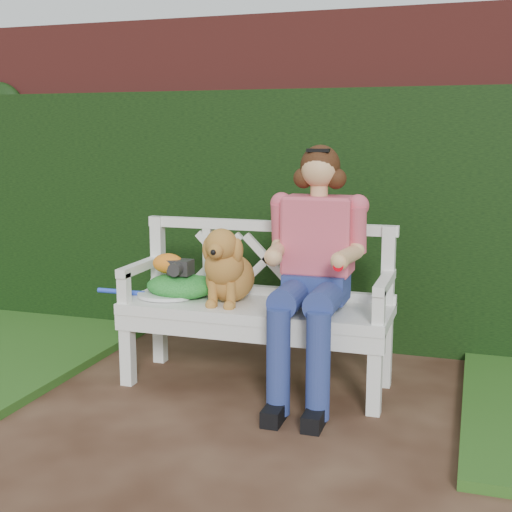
% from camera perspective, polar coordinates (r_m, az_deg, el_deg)
% --- Properties ---
extents(ground, '(60.00, 60.00, 0.00)m').
position_cam_1_polar(ground, '(3.30, -3.77, -15.31)').
color(ground, black).
extents(brick_wall, '(10.00, 0.30, 2.20)m').
position_cam_1_polar(brick_wall, '(4.80, 4.48, 6.36)').
color(brick_wall, maroon).
rests_on(brick_wall, ground).
extents(ivy_hedge, '(10.00, 0.18, 1.70)m').
position_cam_1_polar(ivy_hedge, '(4.61, 3.81, 3.09)').
color(ivy_hedge, '#18340D').
rests_on(ivy_hedge, ground).
extents(garden_bench, '(1.62, 0.72, 0.48)m').
position_cam_1_polar(garden_bench, '(3.90, 0.00, -7.40)').
color(garden_bench, white).
rests_on(garden_bench, ground).
extents(seated_woman, '(0.70, 0.84, 1.31)m').
position_cam_1_polar(seated_woman, '(3.69, 5.01, -1.78)').
color(seated_woman, '#FF4E77').
rests_on(seated_woman, ground).
extents(dog, '(0.35, 0.44, 0.44)m').
position_cam_1_polar(dog, '(3.81, -2.33, -0.68)').
color(dog, '#B08544').
rests_on(dog, garden_bench).
extents(tennis_racket, '(0.68, 0.44, 0.03)m').
position_cam_1_polar(tennis_racket, '(4.01, -7.99, -3.23)').
color(tennis_racket, silver).
rests_on(tennis_racket, garden_bench).
extents(green_bag, '(0.47, 0.40, 0.14)m').
position_cam_1_polar(green_bag, '(3.99, -6.30, -2.44)').
color(green_bag, '#1A991E').
rests_on(green_bag, garden_bench).
extents(camera_item, '(0.13, 0.10, 0.09)m').
position_cam_1_polar(camera_item, '(3.94, -6.30, -0.93)').
color(camera_item, '#272727').
rests_on(camera_item, green_bag).
extents(baseball_glove, '(0.19, 0.15, 0.12)m').
position_cam_1_polar(baseball_glove, '(3.98, -7.34, -0.61)').
color(baseball_glove, orange).
rests_on(baseball_glove, green_bag).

